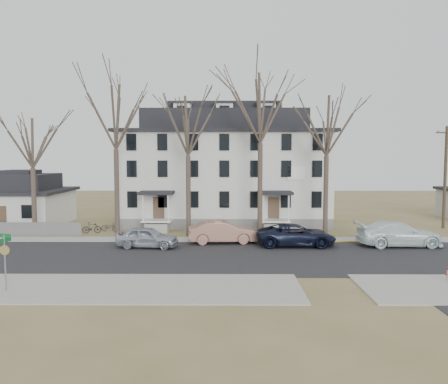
{
  "coord_description": "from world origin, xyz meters",
  "views": [
    {
      "loc": [
        -1.78,
        -26.57,
        6.64
      ],
      "look_at": [
        -2.01,
        9.0,
        3.8
      ],
      "focal_mm": 35.0,
      "sensor_mm": 36.0,
      "label": 1
    }
  ],
  "objects_px": {
    "tree_mid_right": "(327,121)",
    "street_sign": "(5,254)",
    "boarding_house": "(225,170)",
    "car_white": "(399,234)",
    "bicycle_right": "(92,228)",
    "tree_center": "(261,103)",
    "tree_bungalow": "(32,139)",
    "utility_pole_far": "(445,176)",
    "car_tan": "(223,232)",
    "bicycle_left": "(110,227)",
    "small_house": "(22,202)",
    "tree_mid_left": "(188,121)",
    "tree_far_left": "(115,112)",
    "car_navy": "(296,236)",
    "car_silver": "(147,238)"
  },
  "relations": [
    {
      "from": "bicycle_left",
      "to": "street_sign",
      "type": "distance_m",
      "value": 17.49
    },
    {
      "from": "tree_mid_left",
      "to": "tree_mid_right",
      "type": "distance_m",
      "value": 11.5
    },
    {
      "from": "tree_bungalow",
      "to": "utility_pole_far",
      "type": "distance_m",
      "value": 36.88
    },
    {
      "from": "tree_center",
      "to": "car_tan",
      "type": "bearing_deg",
      "value": -134.88
    },
    {
      "from": "tree_center",
      "to": "tree_far_left",
      "type": "bearing_deg",
      "value": 180.0
    },
    {
      "from": "small_house",
      "to": "car_tan",
      "type": "distance_m",
      "value": 22.01
    },
    {
      "from": "car_white",
      "to": "street_sign",
      "type": "height_order",
      "value": "street_sign"
    },
    {
      "from": "boarding_house",
      "to": "tree_bungalow",
      "type": "distance_m",
      "value": 18.17
    },
    {
      "from": "car_tan",
      "to": "street_sign",
      "type": "relative_size",
      "value": 1.81
    },
    {
      "from": "small_house",
      "to": "car_navy",
      "type": "height_order",
      "value": "small_house"
    },
    {
      "from": "boarding_house",
      "to": "small_house",
      "type": "bearing_deg",
      "value": -174.41
    },
    {
      "from": "utility_pole_far",
      "to": "small_house",
      "type": "bearing_deg",
      "value": 177.18
    },
    {
      "from": "tree_center",
      "to": "small_house",
      "type": "bearing_deg",
      "value": 164.92
    },
    {
      "from": "car_white",
      "to": "car_silver",
      "type": "bearing_deg",
      "value": 90.7
    },
    {
      "from": "tree_mid_right",
      "to": "street_sign",
      "type": "distance_m",
      "value": 25.75
    },
    {
      "from": "car_silver",
      "to": "car_white",
      "type": "bearing_deg",
      "value": -81.82
    },
    {
      "from": "tree_mid_right",
      "to": "utility_pole_far",
      "type": "bearing_deg",
      "value": 19.29
    },
    {
      "from": "small_house",
      "to": "car_white",
      "type": "distance_m",
      "value": 34.66
    },
    {
      "from": "boarding_house",
      "to": "tree_mid_left",
      "type": "bearing_deg",
      "value": -110.2
    },
    {
      "from": "utility_pole_far",
      "to": "bicycle_right",
      "type": "bearing_deg",
      "value": -174.45
    },
    {
      "from": "bicycle_left",
      "to": "tree_far_left",
      "type": "bearing_deg",
      "value": -139.82
    },
    {
      "from": "tree_center",
      "to": "bicycle_left",
      "type": "distance_m",
      "value": 17.13
    },
    {
      "from": "tree_bungalow",
      "to": "boarding_house",
      "type": "bearing_deg",
      "value": 27.01
    },
    {
      "from": "car_navy",
      "to": "car_white",
      "type": "bearing_deg",
      "value": -89.34
    },
    {
      "from": "boarding_house",
      "to": "car_white",
      "type": "relative_size",
      "value": 3.35
    },
    {
      "from": "tree_bungalow",
      "to": "utility_pole_far",
      "type": "bearing_deg",
      "value": 6.56
    },
    {
      "from": "tree_far_left",
      "to": "car_navy",
      "type": "distance_m",
      "value": 17.76
    },
    {
      "from": "tree_mid_left",
      "to": "utility_pole_far",
      "type": "relative_size",
      "value": 1.34
    },
    {
      "from": "tree_bungalow",
      "to": "bicycle_right",
      "type": "bearing_deg",
      "value": 13.64
    },
    {
      "from": "small_house",
      "to": "bicycle_left",
      "type": "relative_size",
      "value": 5.63
    },
    {
      "from": "car_tan",
      "to": "utility_pole_far",
      "type": "bearing_deg",
      "value": -76.36
    },
    {
      "from": "boarding_house",
      "to": "car_silver",
      "type": "relative_size",
      "value": 4.61
    },
    {
      "from": "tree_bungalow",
      "to": "tree_mid_right",
      "type": "bearing_deg",
      "value": 0.0
    },
    {
      "from": "tree_center",
      "to": "tree_mid_right",
      "type": "xyz_separation_m",
      "value": [
        5.5,
        0.0,
        -1.48
      ]
    },
    {
      "from": "car_silver",
      "to": "bicycle_right",
      "type": "relative_size",
      "value": 2.83
    },
    {
      "from": "utility_pole_far",
      "to": "car_tan",
      "type": "height_order",
      "value": "utility_pole_far"
    },
    {
      "from": "car_silver",
      "to": "bicycle_left",
      "type": "bearing_deg",
      "value": 39.88
    },
    {
      "from": "car_white",
      "to": "bicycle_right",
      "type": "xyz_separation_m",
      "value": [
        -24.56,
        5.29,
        -0.42
      ]
    },
    {
      "from": "tree_far_left",
      "to": "car_silver",
      "type": "relative_size",
      "value": 3.04
    },
    {
      "from": "tree_mid_right",
      "to": "tree_center",
      "type": "bearing_deg",
      "value": 180.0
    },
    {
      "from": "bicycle_left",
      "to": "street_sign",
      "type": "bearing_deg",
      "value": -172.31
    },
    {
      "from": "car_white",
      "to": "tree_far_left",
      "type": "bearing_deg",
      "value": 77.84
    },
    {
      "from": "small_house",
      "to": "tree_far_left",
      "type": "height_order",
      "value": "tree_far_left"
    },
    {
      "from": "utility_pole_far",
      "to": "boarding_house",
      "type": "bearing_deg",
      "value": 169.08
    },
    {
      "from": "boarding_house",
      "to": "tree_center",
      "type": "height_order",
      "value": "tree_center"
    },
    {
      "from": "bicycle_left",
      "to": "tree_mid_left",
      "type": "bearing_deg",
      "value": -96.72
    },
    {
      "from": "tree_mid_right",
      "to": "car_tan",
      "type": "relative_size",
      "value": 2.41
    },
    {
      "from": "tree_mid_right",
      "to": "car_white",
      "type": "distance_m",
      "value": 10.67
    },
    {
      "from": "car_tan",
      "to": "car_navy",
      "type": "xyz_separation_m",
      "value": [
        5.5,
        -1.05,
        -0.06
      ]
    },
    {
      "from": "utility_pole_far",
      "to": "car_silver",
      "type": "relative_size",
      "value": 2.1
    }
  ]
}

